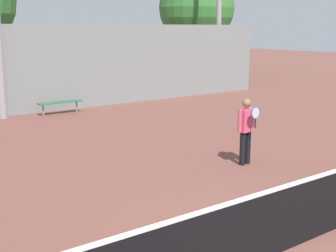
{
  "coord_description": "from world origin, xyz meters",
  "views": [
    {
      "loc": [
        -5.19,
        -4.14,
        3.28
      ],
      "look_at": [
        1.44,
        4.74,
        0.93
      ],
      "focal_mm": 50.0,
      "sensor_mm": 36.0,
      "label": 1
    }
  ],
  "objects_px": {
    "tennis_net": "(282,218)",
    "tree_green_broad": "(196,8)",
    "tennis_player": "(246,128)",
    "bench_courtside_far": "(60,103)"
  },
  "relations": [
    {
      "from": "tennis_net",
      "to": "tennis_player",
      "type": "bearing_deg",
      "value": 50.72
    },
    {
      "from": "bench_courtside_far",
      "to": "tree_green_broad",
      "type": "bearing_deg",
      "value": 25.58
    },
    {
      "from": "tennis_net",
      "to": "tree_green_broad",
      "type": "xyz_separation_m",
      "value": [
        13.49,
        18.01,
        3.88
      ]
    },
    {
      "from": "tennis_player",
      "to": "tree_green_broad",
      "type": "distance_m",
      "value": 18.29
    },
    {
      "from": "tennis_net",
      "to": "tennis_player",
      "type": "relative_size",
      "value": 7.42
    },
    {
      "from": "tennis_player",
      "to": "bench_courtside_far",
      "type": "relative_size",
      "value": 0.93
    },
    {
      "from": "tennis_net",
      "to": "tennis_player",
      "type": "xyz_separation_m",
      "value": [
        2.89,
        3.53,
        0.38
      ]
    },
    {
      "from": "tennis_net",
      "to": "bench_courtside_far",
      "type": "relative_size",
      "value": 6.93
    },
    {
      "from": "tennis_net",
      "to": "bench_courtside_far",
      "type": "distance_m",
      "value": 12.73
    },
    {
      "from": "tennis_net",
      "to": "bench_courtside_far",
      "type": "xyz_separation_m",
      "value": [
        2.1,
        12.55,
        -0.1
      ]
    }
  ]
}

